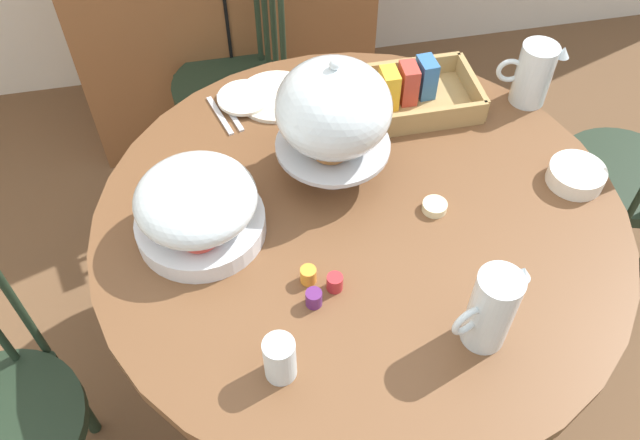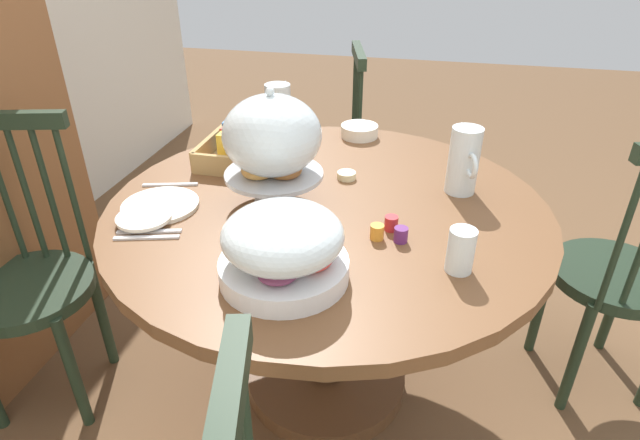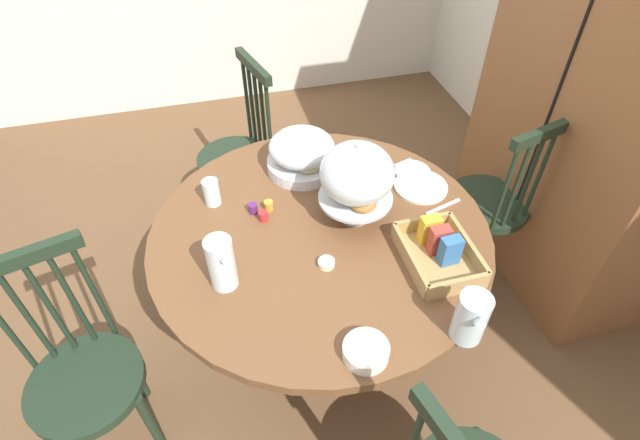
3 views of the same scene
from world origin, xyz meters
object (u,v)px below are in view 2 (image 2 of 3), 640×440
object	(u,v)px
orange_juice_pitcher	(463,163)
fruit_platter_covered	(283,247)
cereal_basket	(238,149)
butter_dish	(346,175)
dining_table	(327,259)
cereal_bowl	(359,131)
milk_pitcher	(278,109)
windsor_chair_by_cabinet	(327,162)
china_plate_large	(160,205)
windsor_chair_near_window	(619,279)
windsor_chair_facing_door	(31,284)
china_plate_small	(144,217)
drinking_glass	(461,250)
pastry_stand_with_dome	(272,140)

from	to	relation	value
orange_juice_pitcher	fruit_platter_covered	bearing A→B (deg)	143.66
cereal_basket	butter_dish	bearing A→B (deg)	-99.91
dining_table	cereal_bowl	distance (m)	0.59
dining_table	milk_pitcher	xyz separation A→B (m)	(0.56, 0.31, 0.28)
windsor_chair_by_cabinet	china_plate_large	distance (m)	1.12
china_plate_large	butter_dish	world-z (taller)	butter_dish
cereal_bowl	milk_pitcher	bearing A→B (deg)	88.44
windsor_chair_near_window	cereal_basket	bearing A→B (deg)	89.02
orange_juice_pitcher	cereal_bowl	size ratio (longest dim) A/B	1.45
windsor_chair_near_window	fruit_platter_covered	distance (m)	1.17
windsor_chair_by_cabinet	windsor_chair_facing_door	world-z (taller)	same
windsor_chair_by_cabinet	china_plate_small	xyz separation A→B (m)	(-1.14, 0.26, 0.30)
windsor_chair_facing_door	drinking_glass	bearing A→B (deg)	-91.60
dining_table	china_plate_small	xyz separation A→B (m)	(-0.22, 0.46, 0.21)
milk_pitcher	pastry_stand_with_dome	bearing A→B (deg)	-164.28
fruit_platter_covered	cereal_bowl	world-z (taller)	fruit_platter_covered
milk_pitcher	dining_table	bearing A→B (deg)	-150.50
milk_pitcher	drinking_glass	size ratio (longest dim) A/B	1.64
fruit_platter_covered	cereal_basket	world-z (taller)	fruit_platter_covered
butter_dish	milk_pitcher	bearing A→B (deg)	41.71
windsor_chair_by_cabinet	pastry_stand_with_dome	xyz separation A→B (m)	(-0.96, -0.05, 0.49)
fruit_platter_covered	china_plate_small	xyz separation A→B (m)	(0.16, 0.44, -0.07)
windsor_chair_facing_door	fruit_platter_covered	xyz separation A→B (m)	(-0.16, -0.89, 0.37)
windsor_chair_facing_door	milk_pitcher	bearing A→B (deg)	-37.78
dining_table	windsor_chair_facing_door	world-z (taller)	windsor_chair_facing_door
fruit_platter_covered	cereal_bowl	bearing A→B (deg)	-1.74
butter_dish	orange_juice_pitcher	bearing A→B (deg)	-92.04
dining_table	butter_dish	bearing A→B (deg)	-7.76
cereal_basket	china_plate_large	world-z (taller)	cereal_basket
pastry_stand_with_dome	cereal_bowl	world-z (taller)	pastry_stand_with_dome
cereal_basket	china_plate_small	distance (m)	0.47
dining_table	pastry_stand_with_dome	size ratio (longest dim) A/B	3.74
windsor_chair_facing_door	china_plate_small	world-z (taller)	windsor_chair_facing_door
windsor_chair_by_cabinet	china_plate_small	world-z (taller)	windsor_chair_by_cabinet
windsor_chair_facing_door	dining_table	bearing A→B (deg)	-76.47
windsor_chair_facing_door	cereal_bowl	size ratio (longest dim) A/B	6.96
pastry_stand_with_dome	fruit_platter_covered	world-z (taller)	pastry_stand_with_dome
fruit_platter_covered	butter_dish	size ratio (longest dim) A/B	5.00
windsor_chair_by_cabinet	dining_table	bearing A→B (deg)	-167.76
china_plate_small	cereal_bowl	bearing A→B (deg)	-31.55
cereal_basket	butter_dish	distance (m)	0.40
windsor_chair_near_window	fruit_platter_covered	size ratio (longest dim) A/B	3.25
milk_pitcher	windsor_chair_facing_door	bearing A→B (deg)	142.22
cereal_bowl	pastry_stand_with_dome	bearing A→B (deg)	165.29
china_plate_small	windsor_chair_by_cabinet	bearing A→B (deg)	-13.07
windsor_chair_facing_door	china_plate_large	size ratio (longest dim) A/B	4.43
dining_table	milk_pitcher	size ratio (longest dim) A/B	7.12
dining_table	china_plate_large	size ratio (longest dim) A/B	5.84
cereal_bowl	windsor_chair_by_cabinet	bearing A→B (deg)	28.82
china_plate_large	drinking_glass	size ratio (longest dim) A/B	2.00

